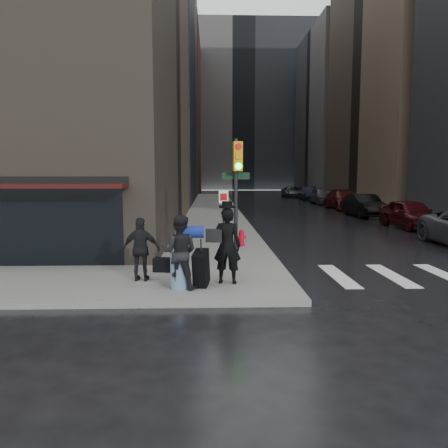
{
  "coord_description": "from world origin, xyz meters",
  "views": [
    {
      "loc": [
        -0.29,
        -11.56,
        3.0
      ],
      "look_at": [
        0.18,
        3.27,
        1.3
      ],
      "focal_mm": 35.0,
      "sensor_mm": 36.0,
      "label": 1
    }
  ],
  "objects_px": {
    "man_greycoat": "(141,249)",
    "parked_car_4": "(322,196)",
    "parked_car_3": "(344,200)",
    "traffic_light": "(236,185)",
    "man_overcoat": "(222,249)",
    "man_jeans": "(179,252)",
    "parked_car_1": "(410,214)",
    "parked_car_5": "(308,193)",
    "parked_car_6": "(292,192)",
    "fire_hydrant": "(241,239)",
    "parked_car_2": "(364,205)"
  },
  "relations": [
    {
      "from": "man_greycoat",
      "to": "parked_car_4",
      "type": "distance_m",
      "value": 34.66
    },
    {
      "from": "man_greycoat",
      "to": "parked_car_3",
      "type": "height_order",
      "value": "man_greycoat"
    },
    {
      "from": "traffic_light",
      "to": "parked_car_3",
      "type": "bearing_deg",
      "value": 55.22
    },
    {
      "from": "man_overcoat",
      "to": "man_jeans",
      "type": "relative_size",
      "value": 1.18
    },
    {
      "from": "parked_car_4",
      "to": "parked_car_1",
      "type": "bearing_deg",
      "value": -90.75
    },
    {
      "from": "parked_car_1",
      "to": "parked_car_5",
      "type": "distance_m",
      "value": 26.45
    },
    {
      "from": "parked_car_1",
      "to": "parked_car_4",
      "type": "xyz_separation_m",
      "value": [
        0.2,
        19.84,
        0.03
      ]
    },
    {
      "from": "parked_car_4",
      "to": "parked_car_6",
      "type": "distance_m",
      "value": 13.24
    },
    {
      "from": "parked_car_6",
      "to": "parked_car_5",
      "type": "bearing_deg",
      "value": -81.4
    },
    {
      "from": "parked_car_4",
      "to": "parked_car_6",
      "type": "xyz_separation_m",
      "value": [
        -0.58,
        13.22,
        -0.11
      ]
    },
    {
      "from": "parked_car_4",
      "to": "parked_car_6",
      "type": "height_order",
      "value": "parked_car_4"
    },
    {
      "from": "fire_hydrant",
      "to": "parked_car_2",
      "type": "distance_m",
      "value": 16.36
    },
    {
      "from": "parked_car_1",
      "to": "parked_car_6",
      "type": "height_order",
      "value": "parked_car_1"
    },
    {
      "from": "man_jeans",
      "to": "man_greycoat",
      "type": "xyz_separation_m",
      "value": [
        -1.08,
        0.85,
        -0.08
      ]
    },
    {
      "from": "man_greycoat",
      "to": "parked_car_6",
      "type": "relative_size",
      "value": 0.33
    },
    {
      "from": "man_greycoat",
      "to": "fire_hydrant",
      "type": "distance_m",
      "value": 6.43
    },
    {
      "from": "man_overcoat",
      "to": "parked_car_1",
      "type": "height_order",
      "value": "man_overcoat"
    },
    {
      "from": "parked_car_2",
      "to": "parked_car_5",
      "type": "height_order",
      "value": "parked_car_2"
    },
    {
      "from": "man_overcoat",
      "to": "parked_car_3",
      "type": "distance_m",
      "value": 28.16
    },
    {
      "from": "man_overcoat",
      "to": "parked_car_4",
      "type": "bearing_deg",
      "value": -98.2
    },
    {
      "from": "parked_car_6",
      "to": "man_greycoat",
      "type": "bearing_deg",
      "value": -102.46
    },
    {
      "from": "man_overcoat",
      "to": "fire_hydrant",
      "type": "xyz_separation_m",
      "value": [
        0.94,
        6.03,
        -0.63
      ]
    },
    {
      "from": "traffic_light",
      "to": "parked_car_4",
      "type": "bearing_deg",
      "value": 60.32
    },
    {
      "from": "man_jeans",
      "to": "man_overcoat",
      "type": "bearing_deg",
      "value": -148.28
    },
    {
      "from": "parked_car_2",
      "to": "parked_car_4",
      "type": "bearing_deg",
      "value": 86.8
    },
    {
      "from": "parked_car_1",
      "to": "parked_car_6",
      "type": "bearing_deg",
      "value": 88.4
    },
    {
      "from": "man_jeans",
      "to": "fire_hydrant",
      "type": "distance_m",
      "value": 6.8
    },
    {
      "from": "man_jeans",
      "to": "parked_car_3",
      "type": "bearing_deg",
      "value": -105.66
    },
    {
      "from": "parked_car_5",
      "to": "fire_hydrant",
      "type": "bearing_deg",
      "value": -103.34
    },
    {
      "from": "parked_car_6",
      "to": "parked_car_2",
      "type": "bearing_deg",
      "value": -86.65
    },
    {
      "from": "traffic_light",
      "to": "fire_hydrant",
      "type": "xyz_separation_m",
      "value": [
        0.46,
        3.8,
        -2.24
      ]
    },
    {
      "from": "man_greycoat",
      "to": "man_overcoat",
      "type": "bearing_deg",
      "value": 175.4
    },
    {
      "from": "fire_hydrant",
      "to": "parked_car_2",
      "type": "height_order",
      "value": "parked_car_2"
    },
    {
      "from": "man_jeans",
      "to": "man_greycoat",
      "type": "distance_m",
      "value": 1.37
    },
    {
      "from": "traffic_light",
      "to": "parked_car_5",
      "type": "distance_m",
      "value": 38.4
    },
    {
      "from": "parked_car_2",
      "to": "parked_car_6",
      "type": "height_order",
      "value": "parked_car_2"
    },
    {
      "from": "man_greycoat",
      "to": "fire_hydrant",
      "type": "bearing_deg",
      "value": -112.58
    },
    {
      "from": "parked_car_6",
      "to": "traffic_light",
      "type": "bearing_deg",
      "value": -99.83
    },
    {
      "from": "traffic_light",
      "to": "parked_car_4",
      "type": "distance_m",
      "value": 32.08
    },
    {
      "from": "man_greycoat",
      "to": "parked_car_4",
      "type": "relative_size",
      "value": 0.35
    },
    {
      "from": "man_overcoat",
      "to": "parked_car_1",
      "type": "distance_m",
      "value": 16.63
    },
    {
      "from": "fire_hydrant",
      "to": "parked_car_6",
      "type": "relative_size",
      "value": 0.12
    },
    {
      "from": "traffic_light",
      "to": "man_greycoat",
      "type": "bearing_deg",
      "value": -155.78
    },
    {
      "from": "traffic_light",
      "to": "parked_car_2",
      "type": "distance_m",
      "value": 19.88
    },
    {
      "from": "parked_car_2",
      "to": "parked_car_4",
      "type": "distance_m",
      "value": 13.23
    },
    {
      "from": "parked_car_2",
      "to": "parked_car_4",
      "type": "relative_size",
      "value": 0.99
    },
    {
      "from": "parked_car_6",
      "to": "parked_car_4",
      "type": "bearing_deg",
      "value": -84.44
    },
    {
      "from": "man_overcoat",
      "to": "parked_car_6",
      "type": "bearing_deg",
      "value": -92.34
    },
    {
      "from": "man_greycoat",
      "to": "parked_car_2",
      "type": "height_order",
      "value": "man_greycoat"
    },
    {
      "from": "parked_car_3",
      "to": "parked_car_6",
      "type": "xyz_separation_m",
      "value": [
        -0.72,
        19.84,
        -0.1
      ]
    }
  ]
}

